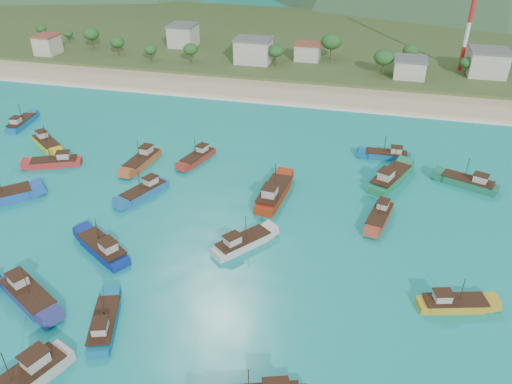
% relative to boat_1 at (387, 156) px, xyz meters
% --- Properties ---
extents(ground, '(600.00, 600.00, 0.00)m').
position_rel_boat_1_xyz_m(ground, '(-16.64, -43.35, -0.64)').
color(ground, '#0B7681').
rests_on(ground, ground).
extents(beach, '(400.00, 18.00, 1.20)m').
position_rel_boat_1_xyz_m(beach, '(-16.64, 35.65, -0.64)').
color(beach, beige).
rests_on(beach, ground).
extents(land, '(400.00, 110.00, 2.40)m').
position_rel_boat_1_xyz_m(land, '(-16.64, 96.65, -0.64)').
color(land, '#385123').
rests_on(land, ground).
extents(surf_line, '(400.00, 2.50, 0.08)m').
position_rel_boat_1_xyz_m(surf_line, '(-16.64, 26.15, -0.64)').
color(surf_line, white).
rests_on(surf_line, ground).
extents(village, '(216.32, 29.60, 7.23)m').
position_rel_boat_1_xyz_m(village, '(-0.23, 59.85, 4.21)').
color(village, beige).
rests_on(village, ground).
extents(vegetation, '(272.15, 25.76, 8.96)m').
position_rel_boat_1_xyz_m(vegetation, '(-23.36, 59.24, 4.57)').
color(vegetation, '#235623').
rests_on(vegetation, ground).
extents(boat_1, '(9.67, 3.16, 5.66)m').
position_rel_boat_1_xyz_m(boat_1, '(0.00, 0.00, 0.00)').
color(boat_1, '#0E5991').
rests_on(boat_1, ground).
extents(boat_5, '(4.06, 10.13, 5.83)m').
position_rel_boat_1_xyz_m(boat_5, '(-86.62, -3.70, 0.03)').
color(boat_5, '#1361A0').
rests_on(boat_5, ground).
extents(boat_6, '(5.30, 9.88, 5.60)m').
position_rel_boat_1_xyz_m(boat_6, '(-38.77, -10.68, -0.01)').
color(boat_6, maroon).
rests_on(boat_6, ground).
extents(boat_7, '(9.74, 5.17, 5.52)m').
position_rel_boat_1_xyz_m(boat_7, '(9.73, -43.88, -0.03)').
color(boat_7, gold).
rests_on(boat_7, ground).
extents(boat_8, '(6.60, 10.40, 5.93)m').
position_rel_boat_1_xyz_m(boat_8, '(-43.68, -26.51, 0.05)').
color(boat_8, '#205FA1').
rests_on(boat_8, ground).
extents(boat_10, '(4.80, 12.76, 7.37)m').
position_rel_boat_1_xyz_m(boat_10, '(-19.94, -22.01, 0.31)').
color(boat_10, maroon).
rests_on(boat_10, ground).
extents(boat_11, '(5.81, 10.09, 5.72)m').
position_rel_boat_1_xyz_m(boat_11, '(-34.25, -58.79, 0.01)').
color(boat_11, '#0F648F').
rests_on(boat_11, ground).
extents(boat_15, '(11.40, 8.22, 6.60)m').
position_rel_boat_1_xyz_m(boat_15, '(-47.14, -56.46, 0.17)').
color(boat_15, navy).
rests_on(boat_15, ground).
extents(boat_16, '(4.29, 11.00, 6.34)m').
position_rel_boat_1_xyz_m(boat_16, '(-49.43, -15.12, 0.12)').
color(boat_16, '#B9512A').
rests_on(boat_16, ground).
extents(boat_17, '(7.63, 12.18, 6.94)m').
position_rel_boat_1_xyz_m(boat_17, '(-38.89, -69.19, 0.23)').
color(boat_17, '#B9B2AA').
rests_on(boat_17, ground).
extents(boat_19, '(8.33, 12.86, 7.34)m').
position_rel_boat_1_xyz_m(boat_19, '(0.76, -10.83, 0.31)').
color(boat_19, '#1A774B').
rests_on(boat_19, ground).
extents(boat_20, '(10.44, 6.70, 5.96)m').
position_rel_boat_1_xyz_m(boat_20, '(-66.59, -20.11, 0.05)').
color(boat_20, red).
rests_on(boat_20, ground).
extents(boat_22, '(11.01, 8.51, 6.47)m').
position_rel_boat_1_xyz_m(boat_22, '(-42.33, -44.41, 0.15)').
color(boat_22, navy).
rests_on(boat_22, ground).
extents(boat_24, '(10.03, 8.47, 6.04)m').
position_rel_boat_1_xyz_m(boat_24, '(-73.91, -12.36, 0.07)').
color(boat_24, gold).
rests_on(boat_24, ground).
extents(boat_26, '(4.76, 9.86, 5.60)m').
position_rel_boat_1_xyz_m(boat_26, '(-0.71, -24.35, -0.01)').
color(boat_26, '#A83F28').
rests_on(boat_26, ground).
extents(boat_27, '(10.93, 6.73, 6.22)m').
position_rel_boat_1_xyz_m(boat_27, '(15.43, -8.49, 0.10)').
color(boat_27, '#196949').
rests_on(boat_27, ground).
extents(boat_28, '(8.55, 9.81, 5.97)m').
position_rel_boat_1_xyz_m(boat_28, '(-21.65, -37.64, 0.06)').
color(boat_28, beige).
rests_on(boat_28, ground).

